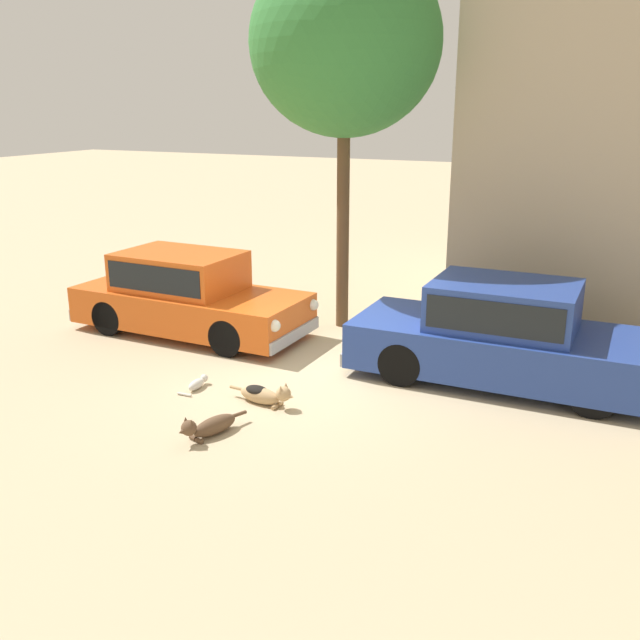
# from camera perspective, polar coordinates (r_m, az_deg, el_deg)

# --- Properties ---
(ground_plane) EXTENTS (80.00, 80.00, 0.00)m
(ground_plane) POSITION_cam_1_polar(r_m,az_deg,el_deg) (10.72, -1.28, -4.78)
(ground_plane) COLOR tan
(parked_sedan_nearest) EXTENTS (4.38, 1.81, 1.45)m
(parked_sedan_nearest) POSITION_cam_1_polar(r_m,az_deg,el_deg) (12.89, -10.64, 2.14)
(parked_sedan_nearest) COLOR #D15619
(parked_sedan_nearest) RESTS_ON ground_plane
(parked_sedan_second) EXTENTS (4.60, 1.79, 1.51)m
(parked_sedan_second) POSITION_cam_1_polar(r_m,az_deg,el_deg) (10.77, 14.57, -1.06)
(parked_sedan_second) COLOR navy
(parked_sedan_second) RESTS_ON ground_plane
(stray_dog_spotted) EXTENTS (0.42, 1.04, 0.35)m
(stray_dog_spotted) POSITION_cam_1_polar(r_m,az_deg,el_deg) (9.03, -8.91, -8.41)
(stray_dog_spotted) COLOR brown
(stray_dog_spotted) RESTS_ON ground_plane
(stray_dog_tan) EXTENTS (1.07, 0.30, 0.37)m
(stray_dog_tan) POSITION_cam_1_polar(r_m,az_deg,el_deg) (9.84, -4.49, -5.96)
(stray_dog_tan) COLOR tan
(stray_dog_tan) RESTS_ON ground_plane
(stray_cat) EXTENTS (0.22, 0.57, 0.16)m
(stray_cat) POSITION_cam_1_polar(r_m,az_deg,el_deg) (10.51, -9.82, -5.05)
(stray_cat) COLOR beige
(stray_cat) RESTS_ON ground_plane
(acacia_tree_left) EXTENTS (3.27, 2.95, 6.50)m
(acacia_tree_left) POSITION_cam_1_polar(r_m,az_deg,el_deg) (12.67, 1.99, 21.34)
(acacia_tree_left) COLOR brown
(acacia_tree_left) RESTS_ON ground_plane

